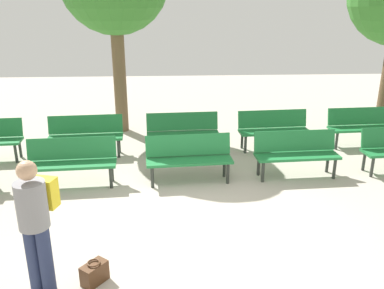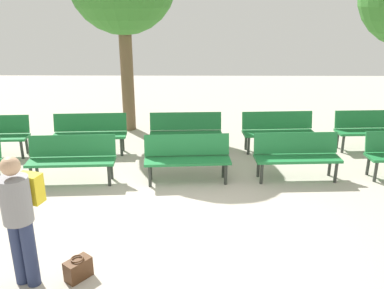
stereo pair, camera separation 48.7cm
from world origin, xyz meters
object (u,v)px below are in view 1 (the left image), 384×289
(bench_r1_c1, at_px, (86,133))
(handbag, at_px, (94,273))
(bench_r0_c3, at_px, (296,151))
(visitor_with_backpack, at_px, (36,218))
(bench_r1_c2, at_px, (183,130))
(bench_r1_c4, at_px, (362,124))
(bench_r1_c3, at_px, (274,127))
(bench_r0_c1, at_px, (72,159))
(bench_r0_c2, at_px, (189,156))

(bench_r1_c1, bearing_deg, handbag, -82.19)
(bench_r0_c3, xyz_separation_m, visitor_with_backpack, (-3.94, -3.09, 0.43))
(bench_r1_c1, bearing_deg, visitor_with_backpack, -89.70)
(bench_r1_c2, distance_m, handbag, 4.66)
(bench_r1_c1, relative_size, bench_r1_c4, 1.00)
(bench_r1_c3, xyz_separation_m, handbag, (-3.30, -4.58, -0.37))
(bench_r0_c1, distance_m, bench_r1_c3, 4.51)
(bench_r1_c3, bearing_deg, bench_r0_c2, -144.16)
(bench_r0_c1, distance_m, handbag, 3.00)
(bench_r1_c2, bearing_deg, bench_r0_c3, -36.97)
(bench_r1_c2, relative_size, visitor_with_backpack, 0.98)
(visitor_with_backpack, bearing_deg, bench_r0_c2, -106.24)
(bench_r0_c1, relative_size, bench_r0_c2, 1.00)
(bench_r1_c3, xyz_separation_m, visitor_with_backpack, (-3.88, -4.64, 0.43))
(bench_r0_c1, height_order, bench_r1_c4, same)
(bench_r0_c3, distance_m, bench_r1_c3, 1.54)
(bench_r1_c1, relative_size, bench_r1_c2, 1.00)
(bench_r1_c1, xyz_separation_m, visitor_with_backpack, (0.31, -4.44, 0.43))
(bench_r0_c1, relative_size, bench_r1_c1, 1.00)
(bench_r1_c3, distance_m, visitor_with_backpack, 6.06)
(bench_r0_c1, distance_m, bench_r0_c3, 4.22)
(bench_r0_c3, height_order, handbag, bench_r0_c3)
(bench_r0_c2, relative_size, bench_r1_c4, 1.00)
(bench_r1_c2, bearing_deg, bench_r1_c3, -0.21)
(bench_r0_c2, distance_m, bench_r0_c3, 2.08)
(handbag, bearing_deg, bench_r1_c2, 74.69)
(bench_r0_c2, height_order, bench_r1_c3, same)
(bench_r1_c2, height_order, bench_r1_c4, same)
(bench_r1_c4, bearing_deg, handbag, -142.33)
(bench_r0_c1, height_order, bench_r0_c3, same)
(bench_r1_c1, relative_size, handbag, 4.49)
(bench_r0_c3, xyz_separation_m, bench_r1_c3, (-0.06, 1.54, 0.00))
(bench_r0_c2, distance_m, bench_r1_c1, 2.63)
(bench_r1_c1, bearing_deg, bench_r1_c3, -1.01)
(bench_r1_c3, height_order, handbag, bench_r1_c3)
(visitor_with_backpack, bearing_deg, bench_r0_c1, -68.63)
(bench_r0_c1, relative_size, bench_r1_c4, 1.00)
(bench_r0_c1, xyz_separation_m, bench_r0_c3, (4.22, 0.19, 0.00))
(bench_r0_c2, relative_size, handbag, 4.50)
(visitor_with_backpack, bearing_deg, bench_r1_c1, -70.03)
(bench_r0_c1, relative_size, bench_r1_c2, 1.00)
(bench_r0_c2, xyz_separation_m, visitor_with_backpack, (-1.87, -2.97, 0.43))
(bench_r1_c1, distance_m, visitor_with_backpack, 4.47)
(bench_r0_c1, bearing_deg, bench_r1_c3, 19.07)
(bench_r0_c2, height_order, visitor_with_backpack, visitor_with_backpack)
(bench_r0_c2, relative_size, visitor_with_backpack, 0.99)
(bench_r0_c2, bearing_deg, visitor_with_backpack, -126.37)
(bench_r1_c4, xyz_separation_m, handbag, (-5.43, -4.70, -0.37))
(bench_r0_c3, distance_m, visitor_with_backpack, 5.03)
(bench_r0_c3, height_order, bench_r1_c4, same)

